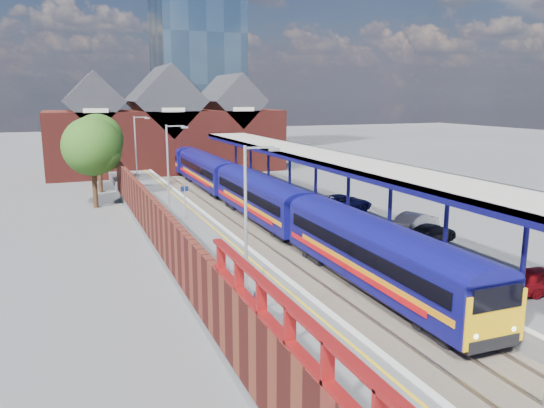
% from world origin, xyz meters
% --- Properties ---
extents(ground, '(240.00, 240.00, 0.00)m').
position_xyz_m(ground, '(0.00, 30.00, 0.00)').
color(ground, '#5B5B5E').
rests_on(ground, ground).
extents(ballast_bed, '(6.00, 76.00, 0.06)m').
position_xyz_m(ballast_bed, '(0.00, 20.00, 0.03)').
color(ballast_bed, '#473D33').
rests_on(ballast_bed, ground).
extents(rails, '(4.51, 76.00, 0.14)m').
position_xyz_m(rails, '(0.00, 20.00, 0.12)').
color(rails, slate).
rests_on(rails, ground).
extents(left_platform, '(5.00, 76.00, 1.00)m').
position_xyz_m(left_platform, '(-5.50, 20.00, 0.50)').
color(left_platform, '#565659').
rests_on(left_platform, ground).
extents(right_platform, '(6.00, 76.00, 1.00)m').
position_xyz_m(right_platform, '(6.00, 20.00, 0.50)').
color(right_platform, '#565659').
rests_on(right_platform, ground).
extents(coping_left, '(0.30, 76.00, 0.05)m').
position_xyz_m(coping_left, '(-3.15, 20.00, 1.02)').
color(coping_left, silver).
rests_on(coping_left, left_platform).
extents(coping_right, '(0.30, 76.00, 0.05)m').
position_xyz_m(coping_right, '(3.15, 20.00, 1.02)').
color(coping_right, silver).
rests_on(coping_right, right_platform).
extents(yellow_line, '(0.14, 76.00, 0.01)m').
position_xyz_m(yellow_line, '(-3.75, 20.00, 1.01)').
color(yellow_line, yellow).
rests_on(yellow_line, left_platform).
extents(train, '(2.97, 65.93, 3.45)m').
position_xyz_m(train, '(1.49, 33.66, 2.12)').
color(train, '#0F0D61').
rests_on(train, ground).
extents(canopy, '(4.50, 52.00, 4.48)m').
position_xyz_m(canopy, '(5.48, 21.95, 5.25)').
color(canopy, '#110F58').
rests_on(canopy, right_platform).
extents(lamp_post_b, '(1.48, 0.18, 7.00)m').
position_xyz_m(lamp_post_b, '(-6.36, 6.00, 4.99)').
color(lamp_post_b, '#A5A8AA').
rests_on(lamp_post_b, left_platform).
extents(lamp_post_c, '(1.48, 0.18, 7.00)m').
position_xyz_m(lamp_post_c, '(-6.36, 22.00, 4.99)').
color(lamp_post_c, '#A5A8AA').
rests_on(lamp_post_c, left_platform).
extents(lamp_post_d, '(1.48, 0.18, 7.00)m').
position_xyz_m(lamp_post_d, '(-6.36, 38.00, 4.99)').
color(lamp_post_d, '#A5A8AA').
rests_on(lamp_post_d, left_platform).
extents(platform_sign, '(0.55, 0.08, 2.50)m').
position_xyz_m(platform_sign, '(-5.00, 24.00, 2.69)').
color(platform_sign, '#A5A8AA').
rests_on(platform_sign, left_platform).
extents(brick_wall, '(0.35, 50.00, 3.86)m').
position_xyz_m(brick_wall, '(-8.10, 13.54, 2.45)').
color(brick_wall, '#591B17').
rests_on(brick_wall, left_platform).
extents(station_building, '(30.00, 12.12, 13.78)m').
position_xyz_m(station_building, '(0.00, 58.00, 5.45)').
color(station_building, '#591B17').
rests_on(station_building, ground).
extents(glass_tower, '(14.20, 14.20, 40.30)m').
position_xyz_m(glass_tower, '(10.00, 80.00, 20.20)').
color(glass_tower, '#425B72').
rests_on(glass_tower, ground).
extents(tree_near, '(5.20, 5.20, 8.10)m').
position_xyz_m(tree_near, '(-10.35, 35.91, 5.35)').
color(tree_near, '#382314').
rests_on(tree_near, ground).
extents(tree_far, '(5.20, 5.20, 8.10)m').
position_xyz_m(tree_far, '(-9.35, 43.91, 5.35)').
color(tree_far, '#382314').
rests_on(tree_far, ground).
extents(parked_car_red, '(3.63, 1.56, 1.22)m').
position_xyz_m(parked_car_red, '(7.07, 3.67, 1.61)').
color(parked_car_red, maroon).
rests_on(parked_car_red, right_platform).
extents(parked_car_silver, '(4.19, 2.86, 1.31)m').
position_xyz_m(parked_car_silver, '(8.50, 15.08, 1.65)').
color(parked_car_silver, '#AAAAAF').
rests_on(parked_car_silver, right_platform).
extents(parked_car_dark, '(4.46, 3.22, 1.20)m').
position_xyz_m(parked_car_dark, '(7.65, 12.40, 1.60)').
color(parked_car_dark, black).
rests_on(parked_car_dark, right_platform).
extents(parked_car_blue, '(4.83, 2.45, 1.31)m').
position_xyz_m(parked_car_blue, '(7.16, 22.50, 1.65)').
color(parked_car_blue, navy).
rests_on(parked_car_blue, right_platform).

